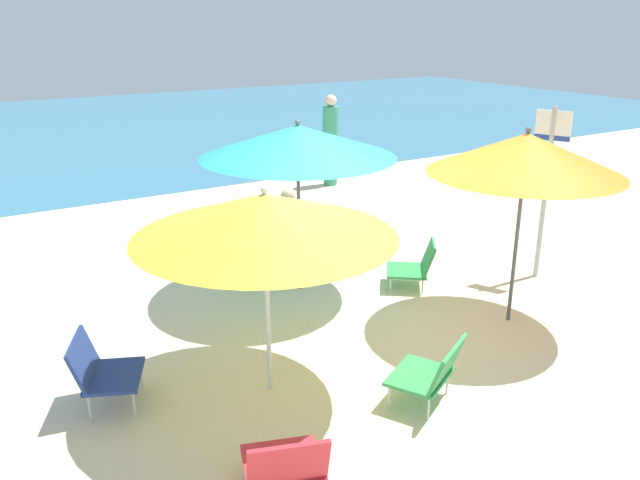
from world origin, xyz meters
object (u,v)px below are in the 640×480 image
(beach_chair_b, at_px, (431,371))
(beach_chair_a, at_px, (285,464))
(person_b, at_px, (284,222))
(beach_chair_c, at_px, (101,369))
(umbrella_orange, at_px, (526,154))
(person_a, at_px, (331,140))
(warning_sign, at_px, (548,172))
(umbrella_yellow, at_px, (265,216))
(umbrella_teal, at_px, (298,141))
(beach_chair_d, at_px, (416,265))

(beach_chair_b, bearing_deg, beach_chair_a, 74.06)
(person_b, bearing_deg, beach_chair_c, 66.69)
(umbrella_orange, distance_m, beach_chair_a, 3.80)
(beach_chair_b, distance_m, beach_chair_c, 2.70)
(person_a, xyz_separation_m, person_b, (-2.57, -2.94, -0.40))
(person_a, bearing_deg, warning_sign, -95.28)
(beach_chair_a, height_order, beach_chair_b, beach_chair_b)
(umbrella_yellow, bearing_deg, umbrella_teal, 53.79)
(umbrella_orange, distance_m, beach_chair_b, 2.42)
(umbrella_teal, bearing_deg, beach_chair_a, -120.97)
(umbrella_yellow, xyz_separation_m, person_b, (1.66, 2.82, -1.10))
(beach_chair_d, bearing_deg, warning_sign, -161.42)
(beach_chair_a, distance_m, person_a, 8.50)
(umbrella_teal, xyz_separation_m, beach_chair_c, (-2.57, -1.27, -1.41))
(person_b, bearing_deg, beach_chair_a, 90.10)
(umbrella_teal, xyz_separation_m, beach_chair_a, (-1.81, -3.01, -1.48))
(beach_chair_c, relative_size, person_b, 0.77)
(person_a, bearing_deg, beach_chair_a, -126.69)
(umbrella_orange, height_order, umbrella_yellow, umbrella_orange)
(umbrella_orange, height_order, person_a, umbrella_orange)
(beach_chair_d, bearing_deg, person_b, -27.67)
(umbrella_yellow, relative_size, beach_chair_d, 2.90)
(umbrella_teal, xyz_separation_m, person_b, (0.37, 1.07, -1.29))
(beach_chair_b, height_order, warning_sign, warning_sign)
(warning_sign, bearing_deg, beach_chair_b, -178.32)
(umbrella_orange, xyz_separation_m, warning_sign, (1.21, 0.69, -0.47))
(beach_chair_c, height_order, beach_chair_d, beach_chair_c)
(umbrella_orange, height_order, person_b, umbrella_orange)
(beach_chair_c, bearing_deg, beach_chair_b, -7.58)
(person_a, height_order, person_b, person_a)
(umbrella_teal, distance_m, beach_chair_b, 3.04)
(umbrella_orange, bearing_deg, umbrella_teal, 128.35)
(beach_chair_b, xyz_separation_m, beach_chair_c, (-2.31, 1.39, 0.03))
(umbrella_orange, xyz_separation_m, person_b, (-1.12, 2.95, -1.32))
(umbrella_orange, xyz_separation_m, beach_chair_b, (-1.75, -0.78, -1.48))
(warning_sign, bearing_deg, person_b, 111.13)
(umbrella_yellow, relative_size, warning_sign, 1.02)
(beach_chair_b, bearing_deg, beach_chair_c, 30.42)
(umbrella_teal, relative_size, umbrella_yellow, 1.03)
(umbrella_orange, distance_m, beach_chair_d, 1.95)
(umbrella_yellow, xyz_separation_m, warning_sign, (3.99, 0.57, -0.25))
(umbrella_yellow, xyz_separation_m, beach_chair_a, (-0.52, -1.25, -1.29))
(umbrella_teal, xyz_separation_m, beach_chair_d, (1.19, -0.68, -1.48))
(umbrella_yellow, bearing_deg, beach_chair_a, -112.54)
(person_a, relative_size, warning_sign, 0.81)
(umbrella_yellow, distance_m, beach_chair_a, 1.87)
(umbrella_teal, height_order, umbrella_orange, umbrella_orange)
(umbrella_teal, relative_size, beach_chair_b, 3.03)
(umbrella_orange, relative_size, warning_sign, 0.98)
(umbrella_teal, bearing_deg, beach_chair_b, -95.61)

